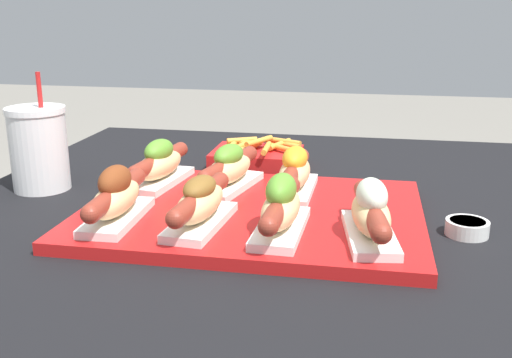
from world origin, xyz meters
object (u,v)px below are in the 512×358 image
at_px(hot_dog_0, 116,197).
at_px(serving_tray, 254,213).
at_px(hot_dog_2, 281,207).
at_px(hot_dog_3, 371,213).
at_px(drink_cup, 39,148).
at_px(hot_dog_6, 295,172).
at_px(hot_dog_1, 200,203).
at_px(sauce_bowl, 467,227).
at_px(hot_dog_4, 160,164).
at_px(hot_dog_5, 229,169).
at_px(fries_basket, 257,157).

bearing_deg(hot_dog_0, serving_tray, 26.80).
height_order(hot_dog_0, hot_dog_2, same).
height_order(hot_dog_3, drink_cup, drink_cup).
distance_m(hot_dog_2, hot_dog_6, 0.18).
height_order(hot_dog_1, hot_dog_2, hot_dog_2).
relative_size(hot_dog_1, hot_dog_6, 1.00).
bearing_deg(serving_tray, drink_cup, 168.21).
distance_m(hot_dog_6, sauce_bowl, 0.28).
xyz_separation_m(hot_dog_4, sauce_bowl, (0.49, -0.10, -0.04)).
bearing_deg(hot_dog_2, hot_dog_1, 178.40).
height_order(hot_dog_0, hot_dog_1, hot_dog_0).
bearing_deg(hot_dog_3, hot_dog_6, 124.60).
bearing_deg(serving_tray, hot_dog_1, -123.41).
bearing_deg(serving_tray, hot_dog_6, 59.19).
relative_size(serving_tray, hot_dog_5, 2.60).
xyz_separation_m(hot_dog_5, hot_dog_6, (0.11, -0.00, 0.00)).
distance_m(hot_dog_1, hot_dog_3, 0.23).
distance_m(serving_tray, hot_dog_2, 0.12).
distance_m(sauce_bowl, drink_cup, 0.72).
height_order(hot_dog_2, hot_dog_3, same).
relative_size(hot_dog_6, sauce_bowl, 3.29).
relative_size(hot_dog_5, sauce_bowl, 3.23).
bearing_deg(hot_dog_5, hot_dog_6, -1.56).
bearing_deg(fries_basket, hot_dog_4, -123.12).
distance_m(hot_dog_5, drink_cup, 0.34).
bearing_deg(hot_dog_0, hot_dog_2, -0.08).
height_order(drink_cup, fries_basket, drink_cup).
xyz_separation_m(serving_tray, hot_dog_1, (-0.06, -0.09, 0.04)).
bearing_deg(hot_dog_6, hot_dog_0, -142.58).
xyz_separation_m(hot_dog_0, drink_cup, (-0.22, 0.17, 0.02)).
relative_size(drink_cup, fries_basket, 1.16).
height_order(hot_dog_6, sauce_bowl, hot_dog_6).
height_order(hot_dog_1, fries_basket, hot_dog_1).
bearing_deg(hot_dog_4, serving_tray, -27.64).
xyz_separation_m(serving_tray, sauce_bowl, (0.31, -0.01, 0.00)).
distance_m(hot_dog_0, sauce_bowl, 0.50).
distance_m(hot_dog_4, hot_dog_5, 0.12).
distance_m(hot_dog_1, hot_dog_4, 0.22).
relative_size(hot_dog_0, hot_dog_6, 1.00).
distance_m(serving_tray, hot_dog_4, 0.21).
bearing_deg(hot_dog_3, hot_dog_0, 180.00).
relative_size(hot_dog_5, drink_cup, 0.95).
bearing_deg(sauce_bowl, hot_dog_2, -161.84).
height_order(hot_dog_4, fries_basket, hot_dog_4).
bearing_deg(hot_dog_6, hot_dog_1, -122.14).
xyz_separation_m(hot_dog_3, hot_dog_5, (-0.23, 0.18, -0.00)).
relative_size(hot_dog_1, hot_dog_2, 1.00).
xyz_separation_m(serving_tray, drink_cup, (-0.40, 0.08, 0.06)).
bearing_deg(hot_dog_0, hot_dog_6, 37.42).
xyz_separation_m(hot_dog_1, drink_cup, (-0.34, 0.17, 0.02)).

